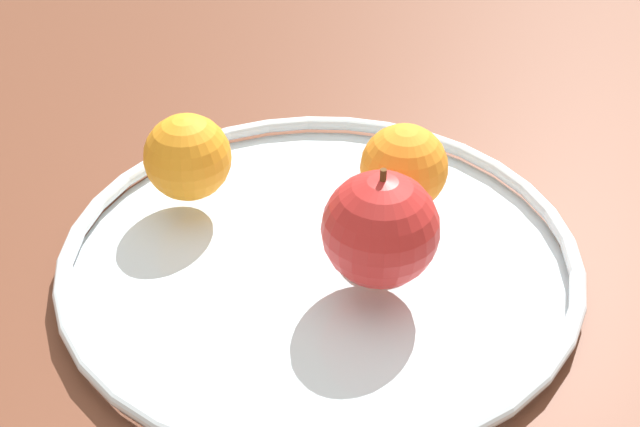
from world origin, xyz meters
The scene contains 5 objects.
ground_plane centered at (0.00, 0.00, -2.00)cm, with size 159.74×159.74×4.00cm, color brown.
fruit_bowl centered at (0.00, 0.00, 0.92)cm, with size 38.39×38.39×1.80cm.
apple centered at (3.14, -4.13, 5.86)cm, with size 8.12×8.12×8.92cm.
orange_center centered at (7.53, 3.55, 5.16)cm, with size 6.73×6.73×6.73cm, color orange.
orange_front_right centered at (-8.17, 9.10, 5.21)cm, with size 6.82×6.82×6.82cm, color orange.
Camera 1 is at (-12.71, -48.26, 42.07)cm, focal length 49.13 mm.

